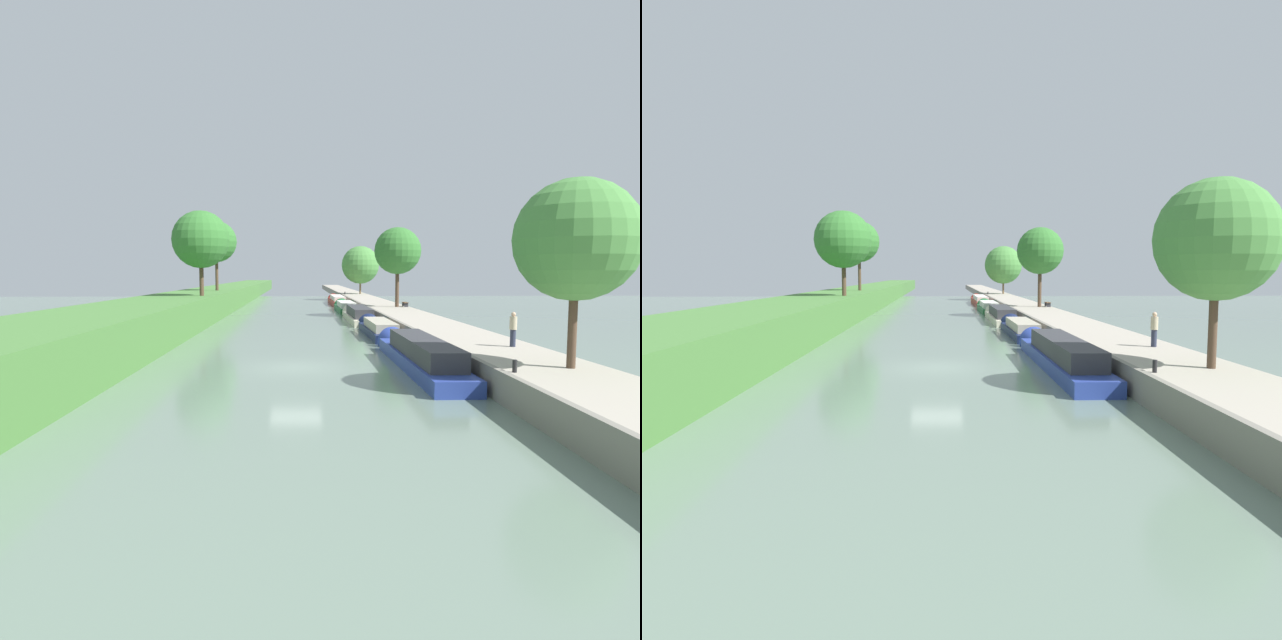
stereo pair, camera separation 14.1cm
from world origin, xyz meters
TOP-DOWN VIEW (x-y plane):
  - ground_plane at (0.00, 0.00)m, footprint 160.00×160.00m
  - left_grassy_bank at (-10.97, 0.00)m, footprint 7.01×260.00m
  - right_towpath at (9.58, 0.00)m, footprint 4.24×260.00m
  - stone_quay at (7.34, 0.00)m, footprint 0.25×260.00m
  - narrowboat_blue at (6.02, 0.16)m, footprint 1.93×14.25m
  - narrowboat_navy at (6.06, 13.76)m, footprint 1.92×10.68m
  - narrowboat_cream at (5.88, 25.41)m, footprint 2.04×13.09m
  - narrowboat_green at (5.86, 39.04)m, footprint 2.07×11.51m
  - narrowboat_red at (5.92, 53.61)m, footprint 1.93×15.97m
  - tree_rightbank_near at (10.19, -6.74)m, footprint 4.45×4.45m
  - tree_rightbank_midnear at (10.34, 28.90)m, footprint 4.79×4.79m
  - tree_rightbank_midfar at (10.55, 63.31)m, footprint 6.25×6.25m
  - tree_leftbank_downstream at (-9.61, 39.01)m, footprint 4.89×4.89m
  - tree_leftbank_upstream at (-8.77, 23.99)m, footprint 5.26×5.26m
  - person_walking at (10.33, -1.01)m, footprint 0.34×0.34m
  - mooring_bollard_near at (7.76, -7.50)m, footprint 0.16×0.16m
  - mooring_bollard_far at (7.76, 60.79)m, footprint 0.16×0.16m
  - park_bench at (11.25, 29.16)m, footprint 0.44×1.50m

SIDE VIEW (x-z plane):
  - ground_plane at x=0.00m, z-range 0.00..0.00m
  - narrowboat_navy at x=6.06m, z-range -0.44..1.38m
  - narrowboat_green at x=5.86m, z-range -0.52..1.46m
  - narrowboat_red at x=5.92m, z-range -0.41..1.46m
  - right_towpath at x=9.58m, z-range 0.00..1.11m
  - narrowboat_cream at x=5.88m, z-range -0.49..1.61m
  - stone_quay at x=7.34m, z-range 0.00..1.16m
  - narrowboat_blue at x=6.02m, z-range -0.44..1.67m
  - left_grassy_bank at x=-10.97m, z-range 0.00..2.50m
  - mooring_bollard_near at x=7.76m, z-range 1.11..1.56m
  - mooring_bollard_far at x=7.76m, z-range 1.11..1.56m
  - park_bench at x=11.25m, z-range 1.22..1.69m
  - person_walking at x=10.33m, z-range 1.15..2.81m
  - tree_rightbank_near at x=10.19m, z-range 2.34..9.27m
  - tree_rightbank_midfar at x=10.55m, z-range 1.95..9.89m
  - tree_rightbank_midnear at x=10.34m, z-range 2.77..10.93m
  - tree_leftbank_upstream at x=-8.77m, z-range 3.76..11.55m
  - tree_leftbank_downstream at x=-9.61m, z-range 4.18..12.45m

